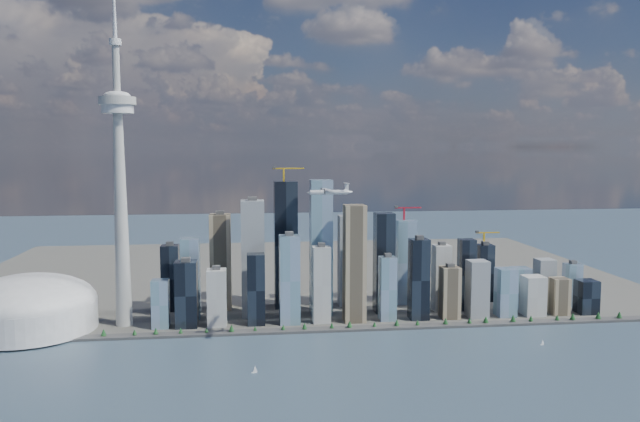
{
  "coord_description": "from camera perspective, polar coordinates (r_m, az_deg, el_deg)",
  "views": [
    {
      "loc": [
        -106.85,
        -686.35,
        284.65
      ],
      "look_at": [
        7.12,
        260.0,
        186.61
      ],
      "focal_mm": 35.0,
      "sensor_mm": 36.0,
      "label": 1
    }
  ],
  "objects": [
    {
      "name": "sailboat_east",
      "position": [
        974.19,
        19.67,
        -11.3
      ],
      "size": [
        6.04,
        2.42,
        8.33
      ],
      "rotation": [
        0.0,
        0.0,
        0.16
      ],
      "color": "white",
      "rests_on": "ground"
    },
    {
      "name": "land",
      "position": [
        1418.99,
        -2.42,
        -5.64
      ],
      "size": [
        1400.0,
        900.0,
        3.0
      ],
      "primitive_type": "cube",
      "color": "#4C4C47",
      "rests_on": "ground"
    },
    {
      "name": "dome_stadium",
      "position": [
        1069.58,
        -25.06,
        -7.94
      ],
      "size": [
        200.0,
        200.0,
        86.0
      ],
      "color": "#BABABA",
      "rests_on": "land"
    },
    {
      "name": "shoreline_trees",
      "position": [
        981.97,
        -0.35,
        -10.44
      ],
      "size": [
        960.53,
        7.2,
        8.8
      ],
      "color": "#3F2D1E",
      "rests_on": "seawall"
    },
    {
      "name": "sailboat_west",
      "position": [
        817.91,
        -5.99,
        -14.28
      ],
      "size": [
        7.56,
        2.54,
        10.47
      ],
      "rotation": [
        0.0,
        0.0,
        0.09
      ],
      "color": "white",
      "rests_on": "ground"
    },
    {
      "name": "seawall",
      "position": [
        983.9,
        -0.35,
        -10.82
      ],
      "size": [
        1100.0,
        22.0,
        4.0
      ],
      "primitive_type": "cube",
      "color": "#383838",
      "rests_on": "ground"
    },
    {
      "name": "skyscraper_cluster",
      "position": [
        1057.22,
        2.34,
        -5.46
      ],
      "size": [
        736.0,
        142.0,
        248.69
      ],
      "color": "black",
      "rests_on": "land"
    },
    {
      "name": "needle_tower",
      "position": [
        1016.07,
        -17.84,
        2.84
      ],
      "size": [
        56.0,
        56.0,
        550.5
      ],
      "color": "#999994",
      "rests_on": "land"
    },
    {
      "name": "airplane",
      "position": [
        839.75,
        0.89,
        1.78
      ],
      "size": [
        63.11,
        55.87,
        15.38
      ],
      "rotation": [
        0.0,
        0.0,
        0.09
      ],
      "color": "silver",
      "rests_on": "ground"
    },
    {
      "name": "ground",
      "position": [
        750.67,
        1.91,
        -16.41
      ],
      "size": [
        4000.0,
        4000.0,
        0.0
      ],
      "primitive_type": "plane",
      "color": "#2E3C51",
      "rests_on": "ground"
    }
  ]
}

